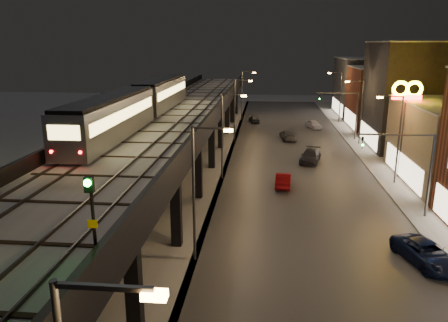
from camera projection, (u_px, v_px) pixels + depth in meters
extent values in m
cube|color=#46474D|center=(298.00, 170.00, 49.32)|extent=(17.00, 120.00, 0.06)
cube|color=#9FA1A8|center=(389.00, 172.00, 48.38)|extent=(4.00, 120.00, 0.14)
cube|color=#9FA1A8|center=(180.00, 167.00, 50.57)|extent=(11.00, 120.00, 0.06)
cube|color=black|center=(173.00, 122.00, 46.18)|extent=(9.00, 100.00, 1.00)
cube|color=black|center=(134.00, 288.00, 20.71)|extent=(0.70, 0.70, 5.30)
cube|color=black|center=(54.00, 236.00, 20.40)|extent=(8.00, 0.60, 0.50)
cube|color=black|center=(74.00, 207.00, 31.01)|extent=(0.70, 0.70, 5.30)
cube|color=black|center=(176.00, 210.00, 30.32)|extent=(0.70, 0.70, 5.30)
cube|color=black|center=(122.00, 175.00, 30.01)|extent=(8.00, 0.60, 0.50)
cube|color=black|center=(120.00, 168.00, 40.62)|extent=(0.70, 0.70, 5.30)
cube|color=black|center=(198.00, 170.00, 39.93)|extent=(0.70, 0.70, 5.30)
cube|color=black|center=(157.00, 143.00, 39.62)|extent=(8.00, 0.60, 0.50)
cube|color=black|center=(148.00, 144.00, 50.23)|extent=(0.70, 0.70, 5.30)
cube|color=black|center=(212.00, 146.00, 49.54)|extent=(0.70, 0.70, 5.30)
cube|color=black|center=(179.00, 123.00, 49.23)|extent=(8.00, 0.60, 0.50)
cube|color=black|center=(167.00, 128.00, 59.83)|extent=(0.70, 0.70, 5.30)
cube|color=black|center=(221.00, 129.00, 59.15)|extent=(0.70, 0.70, 5.30)
cube|color=black|center=(193.00, 110.00, 58.84)|extent=(8.00, 0.60, 0.50)
cube|color=black|center=(181.00, 116.00, 69.44)|extent=(0.70, 0.70, 5.30)
cube|color=black|center=(227.00, 117.00, 68.76)|extent=(0.70, 0.70, 5.30)
cube|color=black|center=(204.00, 101.00, 68.45)|extent=(8.00, 0.60, 0.50)
cube|color=black|center=(191.00, 107.00, 79.05)|extent=(0.70, 0.70, 5.30)
cube|color=black|center=(232.00, 108.00, 78.37)|extent=(0.70, 0.70, 5.30)
cube|color=black|center=(212.00, 94.00, 78.06)|extent=(8.00, 0.60, 0.50)
cube|color=black|center=(200.00, 100.00, 88.66)|extent=(0.70, 0.70, 5.30)
cube|color=black|center=(236.00, 101.00, 87.98)|extent=(0.70, 0.70, 5.30)
cube|color=black|center=(218.00, 88.00, 87.67)|extent=(8.00, 0.60, 0.50)
cube|color=#B2B7C1|center=(173.00, 117.00, 46.03)|extent=(8.40, 100.00, 0.16)
cube|color=#332D28|center=(143.00, 115.00, 46.28)|extent=(0.08, 98.00, 0.16)
cube|color=#332D28|center=(156.00, 115.00, 46.15)|extent=(0.08, 98.00, 0.16)
cube|color=#332D28|center=(185.00, 116.00, 45.87)|extent=(0.08, 98.00, 0.16)
cube|color=#332D28|center=(199.00, 116.00, 45.73)|extent=(0.08, 98.00, 0.16)
cube|color=black|center=(15.00, 238.00, 17.17)|extent=(7.80, 0.24, 0.06)
cube|color=black|center=(134.00, 146.00, 32.55)|extent=(7.80, 0.24, 0.06)
cube|color=black|center=(177.00, 113.00, 47.92)|extent=(7.80, 0.24, 0.06)
cube|color=black|center=(199.00, 96.00, 63.29)|extent=(7.80, 0.24, 0.06)
cube|color=black|center=(212.00, 86.00, 78.67)|extent=(7.80, 0.24, 0.06)
cube|color=black|center=(214.00, 113.00, 45.50)|extent=(0.30, 100.00, 1.10)
cube|color=black|center=(133.00, 112.00, 46.31)|extent=(0.30, 100.00, 1.10)
cube|color=beige|center=(402.00, 166.00, 45.06)|extent=(0.10, 12.00, 2.40)
cube|color=#242329|center=(418.00, 96.00, 58.47)|extent=(12.00, 13.00, 14.00)
cube|color=beige|center=(368.00, 135.00, 60.43)|extent=(0.10, 10.40, 2.40)
cube|color=#B2B7C1|center=(424.00, 42.00, 56.62)|extent=(12.20, 13.20, 0.16)
cube|color=maroon|center=(388.00, 99.00, 72.44)|extent=(12.00, 12.00, 10.00)
cube|color=beige|center=(350.00, 118.00, 73.89)|extent=(0.10, 9.60, 2.40)
cube|color=#B2B7C1|center=(392.00, 67.00, 71.11)|extent=(12.20, 12.20, 0.16)
cube|color=#37373A|center=(370.00, 87.00, 85.76)|extent=(12.00, 16.00, 11.00)
cube|color=beige|center=(337.00, 107.00, 87.34)|extent=(0.10, 12.80, 2.40)
cube|color=#B2B7C1|center=(372.00, 58.00, 84.31)|extent=(12.20, 16.20, 0.16)
cube|color=#38383A|center=(103.00, 287.00, 9.22)|extent=(2.20, 0.12, 0.12)
cube|color=#FFA94C|center=(154.00, 295.00, 9.15)|extent=(0.55, 0.28, 0.18)
cylinder|color=#38383A|center=(194.00, 196.00, 27.77)|extent=(0.18, 0.18, 9.00)
cube|color=#38383A|center=(210.00, 128.00, 26.52)|extent=(2.20, 0.12, 0.12)
cube|color=#FFA94C|center=(228.00, 130.00, 26.45)|extent=(0.55, 0.28, 0.18)
cylinder|color=#38383A|center=(222.00, 137.00, 45.07)|extent=(0.18, 0.18, 9.00)
cube|color=#38383A|center=(233.00, 95.00, 43.82)|extent=(2.20, 0.12, 0.12)
cube|color=#FFA94C|center=(244.00, 96.00, 43.75)|extent=(0.55, 0.28, 0.18)
cylinder|color=#38383A|center=(399.00, 141.00, 43.43)|extent=(0.18, 0.18, 9.00)
cube|color=#38383A|center=(392.00, 96.00, 42.38)|extent=(2.20, 0.12, 0.12)
cube|color=#FFA94C|center=(380.00, 97.00, 42.52)|extent=(0.55, 0.28, 0.18)
cylinder|color=#38383A|center=(235.00, 111.00, 62.36)|extent=(0.18, 0.18, 9.00)
cube|color=#38383A|center=(243.00, 80.00, 61.11)|extent=(2.20, 0.12, 0.12)
cube|color=#FFA94C|center=(250.00, 81.00, 61.04)|extent=(0.55, 0.28, 0.18)
cylinder|color=#38383A|center=(361.00, 113.00, 60.73)|extent=(0.18, 0.18, 9.00)
cube|color=#38383A|center=(356.00, 81.00, 59.68)|extent=(2.20, 0.12, 0.12)
cube|color=#FFA94C|center=(347.00, 82.00, 59.81)|extent=(0.55, 0.28, 0.18)
cylinder|color=#38383A|center=(242.00, 96.00, 79.66)|extent=(0.18, 0.18, 9.00)
cube|color=#38383A|center=(248.00, 72.00, 78.41)|extent=(2.20, 0.12, 0.12)
cube|color=#FFA94C|center=(254.00, 73.00, 78.34)|extent=(0.55, 0.28, 0.18)
cylinder|color=#38383A|center=(340.00, 98.00, 78.02)|extent=(0.18, 0.18, 9.00)
cube|color=#38383A|center=(336.00, 72.00, 76.98)|extent=(2.20, 0.12, 0.12)
cube|color=#FFA94C|center=(329.00, 73.00, 77.11)|extent=(0.55, 0.28, 0.18)
cylinder|color=#38383A|center=(430.00, 177.00, 35.04)|extent=(0.20, 0.20, 7.00)
cube|color=#38383A|center=(396.00, 135.00, 34.43)|extent=(6.00, 0.12, 0.12)
imported|color=black|center=(363.00, 140.00, 34.79)|extent=(0.20, 0.16, 1.00)
sphere|color=#0CFF26|center=(363.00, 144.00, 34.72)|extent=(0.18, 0.18, 0.18)
cylinder|color=#38383A|center=(356.00, 117.00, 63.87)|extent=(0.20, 0.20, 7.00)
cube|color=#38383A|center=(337.00, 93.00, 63.26)|extent=(6.00, 0.12, 0.12)
imported|color=black|center=(320.00, 96.00, 63.62)|extent=(0.20, 0.16, 1.00)
sphere|color=#0CFF26|center=(320.00, 98.00, 63.54)|extent=(0.18, 0.18, 0.18)
cube|color=gray|center=(110.00, 118.00, 34.52)|extent=(2.70, 16.29, 3.07)
cube|color=black|center=(109.00, 97.00, 34.09)|extent=(2.42, 15.83, 0.23)
cube|color=#E9C868|center=(93.00, 113.00, 34.53)|extent=(0.05, 14.90, 0.84)
cube|color=#E9C868|center=(127.00, 113.00, 34.28)|extent=(0.05, 14.90, 0.84)
cube|color=gray|center=(162.00, 94.00, 51.33)|extent=(2.70, 16.29, 3.07)
cube|color=black|center=(161.00, 79.00, 50.90)|extent=(2.42, 15.83, 0.23)
cube|color=#E9C868|center=(150.00, 90.00, 51.34)|extent=(0.05, 14.90, 0.84)
cube|color=#E9C868|center=(173.00, 90.00, 51.09)|extent=(0.05, 14.90, 0.84)
cube|color=#E9C868|center=(64.00, 133.00, 26.56)|extent=(2.05, 0.05, 0.93)
sphere|color=#FF0C0C|center=(51.00, 152.00, 26.94)|extent=(0.19, 0.19, 0.19)
sphere|color=#FF0C0C|center=(80.00, 152.00, 26.77)|extent=(0.19, 0.19, 0.19)
cylinder|color=black|center=(93.00, 217.00, 15.03)|extent=(0.12, 0.12, 2.94)
cube|color=black|center=(89.00, 185.00, 14.59)|extent=(0.31, 0.18, 0.54)
sphere|color=#0CFF26|center=(87.00, 183.00, 14.45)|extent=(0.25, 0.25, 0.25)
cube|color=#D4C200|center=(93.00, 224.00, 14.98)|extent=(0.34, 0.04, 0.29)
imported|color=maroon|center=(283.00, 180.00, 43.47)|extent=(1.76, 4.30, 1.39)
imported|color=#55575B|center=(288.00, 135.00, 64.60)|extent=(2.56, 5.20, 1.45)
imported|color=#383C41|center=(254.00, 119.00, 78.76)|extent=(2.31, 4.03, 1.29)
imported|color=#0F183D|center=(426.00, 254.00, 28.18)|extent=(3.88, 5.71, 1.45)
imported|color=black|center=(310.00, 157.00, 52.31)|extent=(3.21, 5.44, 1.48)
imported|color=silver|center=(314.00, 125.00, 73.18)|extent=(2.86, 4.44, 1.41)
cylinder|color=#38383A|center=(402.00, 140.00, 45.59)|extent=(0.24, 0.24, 8.26)
cube|color=#FF0C0C|center=(407.00, 97.00, 44.43)|extent=(2.89, 0.25, 0.52)
torus|color=#FFEB00|center=(401.00, 89.00, 44.27)|extent=(1.69, 0.45, 1.67)
torus|color=#FFEB00|center=(414.00, 89.00, 44.15)|extent=(1.69, 0.45, 1.67)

